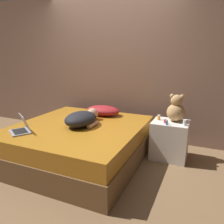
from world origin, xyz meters
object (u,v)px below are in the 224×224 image
at_px(pillow, 103,110).
at_px(person_lying, 82,118).
at_px(laptop, 22,128).
at_px(bottle_clear, 185,123).
at_px(bottle_blue, 167,122).
at_px(teddy_bear, 176,110).
at_px(bottle_red, 165,121).
at_px(bottle_orange, 159,117).

distance_m(pillow, person_lying, 0.60).
height_order(laptop, bottle_clear, laptop).
distance_m(person_lying, bottle_blue, 1.18).
height_order(pillow, teddy_bear, teddy_bear).
height_order(person_lying, teddy_bear, teddy_bear).
bearing_deg(bottle_blue, bottle_clear, 18.08).
bearing_deg(laptop, person_lying, 78.26).
relative_size(person_lying, bottle_red, 10.72).
distance_m(pillow, bottle_orange, 0.93).
relative_size(laptop, teddy_bear, 0.92).
bearing_deg(bottle_blue, laptop, -150.55).
xyz_separation_m(bottle_red, bottle_clear, (0.27, -0.00, 0.01)).
height_order(laptop, teddy_bear, teddy_bear).
distance_m(person_lying, bottle_clear, 1.42).
relative_size(teddy_bear, bottle_clear, 5.12).
bearing_deg(bottle_red, bottle_clear, -0.97).
bearing_deg(person_lying, bottle_orange, 30.66).
bearing_deg(laptop, pillow, 95.77).
height_order(bottle_clear, bottle_orange, bottle_clear).
xyz_separation_m(laptop, bottle_red, (1.64, 1.02, 0.02)).
bearing_deg(laptop, bottle_clear, 60.68).
xyz_separation_m(pillow, person_lying, (-0.03, -0.60, 0.02)).
distance_m(bottle_red, bottle_clear, 0.27).
xyz_separation_m(pillow, teddy_bear, (1.16, 0.00, 0.13)).
height_order(teddy_bear, bottle_blue, teddy_bear).
height_order(bottle_blue, bottle_orange, bottle_orange).
xyz_separation_m(bottle_clear, bottle_orange, (-0.38, 0.12, -0.00)).
distance_m(bottle_red, bottle_blue, 0.09).
distance_m(teddy_bear, bottle_clear, 0.25).
bearing_deg(bottle_blue, teddy_bear, 70.49).
height_order(bottle_red, bottle_blue, bottle_blue).
xyz_separation_m(person_lying, bottle_blue, (1.12, 0.37, -0.03)).
distance_m(person_lying, bottle_orange, 1.12).
relative_size(person_lying, teddy_bear, 1.75).
distance_m(pillow, laptop, 1.32).
height_order(pillow, bottle_blue, pillow).
height_order(person_lying, bottle_orange, person_lying).
bearing_deg(person_lying, bottle_clear, 18.47).
bearing_deg(bottle_red, laptop, -147.97).
bearing_deg(bottle_clear, person_lying, -161.63).
xyz_separation_m(pillow, laptop, (-0.59, -1.18, -0.03)).
height_order(person_lying, bottle_blue, person_lying).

